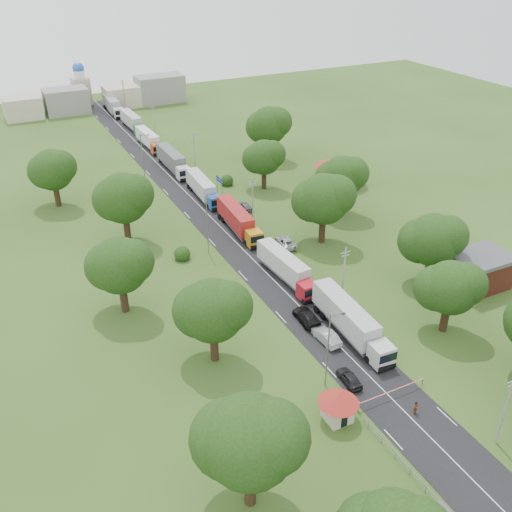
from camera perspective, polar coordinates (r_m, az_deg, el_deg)
ground at (r=83.52m, az=2.68°, el=-3.35°), size 260.00×260.00×0.00m
road at (r=99.05m, az=-2.93°, el=2.28°), size 8.00×200.00×0.04m
boom_barrier at (r=66.22m, az=12.46°, el=-13.47°), size 9.22×0.35×1.18m
guard_booth at (r=62.58m, az=8.23°, el=-14.45°), size 4.40×4.40×3.45m
guard_rail at (r=60.14m, az=15.61°, el=-20.86°), size 0.10×17.00×1.70m
info_sign at (r=112.20m, az=-3.68°, el=7.33°), size 0.12×3.10×4.10m
pole_0 at (r=62.87m, az=23.67°, el=-13.82°), size 1.60×0.24×9.00m
pole_1 at (r=78.64m, az=8.75°, el=-1.95°), size 1.60×0.24×9.00m
pole_2 at (r=99.92m, az=-0.34°, el=5.56°), size 1.60×0.24×9.00m
pole_3 at (r=123.91m, az=-6.19°, el=10.24°), size 1.60×0.24×9.00m
pole_4 at (r=149.29m, az=-10.19°, el=13.31°), size 1.60×0.24×9.00m
pole_5 at (r=175.48m, az=-13.07°, el=15.44°), size 1.60×0.24×9.00m
lamp_0 at (r=64.22m, az=7.33°, el=-9.00°), size 2.03×0.22×10.00m
lamp_1 at (r=90.61m, az=-4.82°, el=3.41°), size 2.03×0.22×10.00m
lamp_2 at (r=121.43m, az=-11.23°, el=9.87°), size 2.03×0.22×10.00m
tree_2 at (r=75.75m, az=18.83°, el=-2.96°), size 8.00×8.00×10.10m
tree_3 at (r=85.29m, az=17.25°, el=1.59°), size 8.80×8.80×11.07m
tree_4 at (r=93.50m, az=6.76°, el=5.72°), size 9.60×9.60×12.05m
tree_5 at (r=104.55m, az=8.56°, el=7.85°), size 8.80×8.80×11.07m
tree_6 at (r=114.91m, az=0.78°, el=9.86°), size 8.00×8.00×10.10m
tree_7 at (r=131.14m, az=1.28°, el=12.95°), size 9.60×9.60×12.05m
tree_9 at (r=50.88m, az=-0.73°, el=-17.88°), size 9.60×9.60×12.05m
tree_10 at (r=66.71m, az=-4.41°, el=-5.38°), size 8.80×8.80×11.07m
tree_11 at (r=77.30m, az=-13.53°, el=-0.88°), size 8.80×8.80×11.07m
tree_12 at (r=95.72m, az=-13.17°, el=5.70°), size 9.60×9.60×12.05m
tree_13 at (r=113.18m, az=-19.72°, el=8.13°), size 8.80×8.80×11.07m
house_brick at (r=88.98m, az=21.45°, el=-1.36°), size 8.60×6.60×5.20m
house_cream at (r=119.18m, az=8.43°, el=8.76°), size 10.08×10.08×5.80m
distant_town at (r=179.47m, az=-14.99°, el=15.12°), size 52.00×8.00×8.00m
church at (r=185.85m, az=-17.11°, el=15.92°), size 5.00×5.00×12.30m
truck_0 at (r=74.17m, az=9.34°, el=-6.38°), size 3.30×15.59×4.31m
truck_1 at (r=84.76m, az=3.03°, el=-1.18°), size 3.05×14.11×3.90m
truck_2 at (r=98.80m, az=-1.84°, el=3.65°), size 3.33×14.89×4.11m
truck_3 at (r=112.40m, az=-5.36°, el=6.80°), size 3.05×14.26×3.94m
truck_4 at (r=127.15m, az=-8.34°, el=9.43°), size 2.61×15.15×4.20m
truck_5 at (r=142.70m, az=-10.68°, el=11.38°), size 2.78×13.66×3.78m
truck_6 at (r=157.99m, az=-12.28°, el=13.03°), size 2.79×14.35×3.97m
truck_7 at (r=174.63m, az=-14.17°, el=14.43°), size 3.45×15.57×4.30m
car_lane_front at (r=68.01m, az=9.31°, el=-11.95°), size 1.90×4.12×1.37m
car_lane_mid at (r=73.55m, az=7.01°, el=-7.97°), size 1.88×4.90×1.59m
car_lane_rear at (r=76.65m, az=5.12°, el=-6.09°), size 2.64×5.68×1.60m
car_verge_near at (r=94.64m, az=3.00°, el=1.40°), size 3.18×5.54×1.46m
car_verge_far at (r=107.36m, az=-1.19°, el=5.02°), size 1.81×4.41×1.50m
pedestrian_near at (r=65.81m, az=15.70°, el=-14.42°), size 0.70×0.65×1.60m
pedestrian_booth at (r=63.98m, az=8.50°, el=-14.86°), size 0.82×0.97×1.78m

